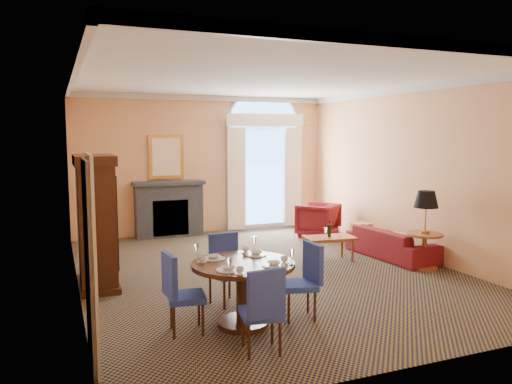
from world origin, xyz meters
name	(u,v)px	position (x,y,z in m)	size (l,w,h in m)	color
ground	(267,271)	(0.00, 0.00, 0.00)	(7.50, 7.50, 0.00)	#101534
room_envelope	(251,123)	(-0.03, 0.67, 2.51)	(6.04, 7.52, 3.45)	#F1AE73
armoire	(96,224)	(-2.72, 0.16, 0.97)	(0.57, 1.02, 2.00)	#32170B
dining_table	(243,279)	(-1.22, -2.10, 0.58)	(1.25, 1.25, 0.98)	#32170B
dining_chair_north	(225,263)	(-1.14, -1.19, 0.54)	(0.53, 0.53, 0.95)	#253993
dining_chair_south	(264,306)	(-1.31, -2.95, 0.54)	(0.48, 0.49, 0.95)	#253993
dining_chair_east	(306,275)	(-0.39, -2.12, 0.54)	(0.50, 0.50, 0.95)	#253993
dining_chair_west	(178,288)	(-1.99, -2.03, 0.54)	(0.48, 0.47, 0.95)	#253993
sofa	(391,243)	(2.55, 0.02, 0.27)	(1.87, 0.73, 0.55)	maroon
armchair	(318,220)	(2.21, 2.24, 0.38)	(0.81, 0.84, 0.76)	maroon
coffee_table	(330,239)	(1.32, 0.19, 0.42)	(0.96, 0.60, 0.76)	#9B512E
side_table	(425,219)	(2.60, -0.82, 0.86)	(0.61, 0.61, 1.32)	#9B512E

